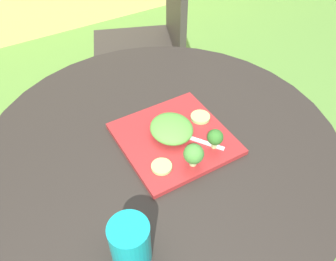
# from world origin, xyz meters

# --- Properties ---
(ground_plane) EXTENTS (12.00, 12.00, 0.00)m
(ground_plane) POSITION_xyz_m (0.00, 0.00, 0.00)
(ground_plane) COLOR #568438
(patio_table) EXTENTS (0.98, 0.98, 0.71)m
(patio_table) POSITION_xyz_m (0.00, 0.00, 0.48)
(patio_table) COLOR #28231E
(patio_table) RESTS_ON ground_plane
(patio_chair) EXTENTS (0.57, 0.57, 0.90)m
(patio_chair) POSITION_xyz_m (0.42, 0.83, 0.53)
(patio_chair) COLOR #332D28
(patio_chair) RESTS_ON ground_plane
(salad_plate) EXTENTS (0.28, 0.28, 0.01)m
(salad_plate) POSITION_xyz_m (0.03, -0.01, 0.72)
(salad_plate) COLOR maroon
(salad_plate) RESTS_ON patio_table
(drinking_glass) EXTENTS (0.08, 0.08, 0.11)m
(drinking_glass) POSITION_xyz_m (-0.21, -0.25, 0.76)
(drinking_glass) COLOR #0F8C93
(drinking_glass) RESTS_ON patio_table
(fork) EXTENTS (0.10, 0.14, 0.00)m
(fork) POSITION_xyz_m (0.07, -0.04, 0.73)
(fork) COLOR silver
(fork) RESTS_ON salad_plate
(lettuce_mound) EXTENTS (0.11, 0.12, 0.04)m
(lettuce_mound) POSITION_xyz_m (0.03, -0.00, 0.75)
(lettuce_mound) COLOR #519338
(lettuce_mound) RESTS_ON salad_plate
(broccoli_floret_0) EXTENTS (0.04, 0.04, 0.06)m
(broccoli_floret_0) POSITION_xyz_m (0.10, -0.10, 0.76)
(broccoli_floret_0) COLOR #99B770
(broccoli_floret_0) RESTS_ON salad_plate
(broccoli_floret_1) EXTENTS (0.05, 0.05, 0.06)m
(broccoli_floret_1) POSITION_xyz_m (0.02, -0.12, 0.77)
(broccoli_floret_1) COLOR #99B770
(broccoli_floret_1) RESTS_ON salad_plate
(cucumber_slice_0) EXTENTS (0.05, 0.05, 0.01)m
(cucumber_slice_0) POSITION_xyz_m (-0.05, -0.09, 0.73)
(cucumber_slice_0) COLOR #8EB766
(cucumber_slice_0) RESTS_ON salad_plate
(cucumber_slice_1) EXTENTS (0.06, 0.06, 0.01)m
(cucumber_slice_1) POSITION_xyz_m (0.13, 0.01, 0.73)
(cucumber_slice_1) COLOR #8EB766
(cucumber_slice_1) RESTS_ON salad_plate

